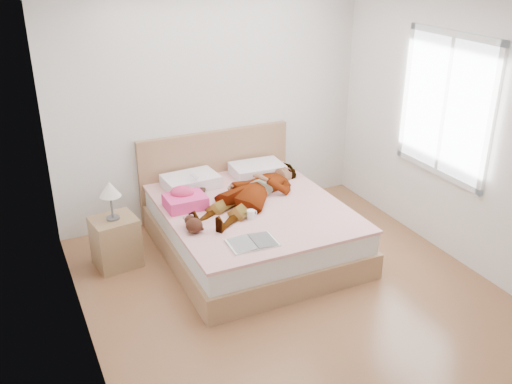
# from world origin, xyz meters

# --- Properties ---
(ground) EXTENTS (4.00, 4.00, 0.00)m
(ground) POSITION_xyz_m (0.00, 0.00, 0.00)
(ground) COLOR #532F1A
(ground) RESTS_ON ground
(woman) EXTENTS (1.73, 1.42, 0.23)m
(woman) POSITION_xyz_m (0.09, 1.11, 0.62)
(woman) COLOR white
(woman) RESTS_ON bed
(hair) EXTENTS (0.41, 0.50, 0.07)m
(hair) POSITION_xyz_m (-0.48, 1.56, 0.55)
(hair) COLOR black
(hair) RESTS_ON bed
(phone) EXTENTS (0.09, 0.10, 0.05)m
(phone) POSITION_xyz_m (-0.41, 1.51, 0.69)
(phone) COLOR silver
(phone) RESTS_ON bed
(room_shell) EXTENTS (4.00, 4.00, 4.00)m
(room_shell) POSITION_xyz_m (1.77, 0.30, 1.50)
(room_shell) COLOR white
(room_shell) RESTS_ON ground
(bed) EXTENTS (1.80, 2.08, 1.00)m
(bed) POSITION_xyz_m (0.00, 1.04, 0.28)
(bed) COLOR olive
(bed) RESTS_ON ground
(towel) EXTENTS (0.40, 0.35, 0.21)m
(towel) POSITION_xyz_m (-0.62, 1.21, 0.59)
(towel) COLOR #FF459C
(towel) RESTS_ON bed
(magazine) EXTENTS (0.45, 0.31, 0.03)m
(magazine) POSITION_xyz_m (-0.32, 0.23, 0.52)
(magazine) COLOR white
(magazine) RESTS_ON bed
(coffee_mug) EXTENTS (0.12, 0.09, 0.09)m
(coffee_mug) POSITION_xyz_m (-0.13, 0.68, 0.56)
(coffee_mug) COLOR white
(coffee_mug) RESTS_ON bed
(plush_toy) EXTENTS (0.17, 0.25, 0.13)m
(plush_toy) POSITION_xyz_m (-0.72, 0.68, 0.58)
(plush_toy) COLOR #321A0E
(plush_toy) RESTS_ON bed
(nightstand) EXTENTS (0.46, 0.42, 0.90)m
(nightstand) POSITION_xyz_m (-1.34, 1.25, 0.30)
(nightstand) COLOR olive
(nightstand) RESTS_ON ground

